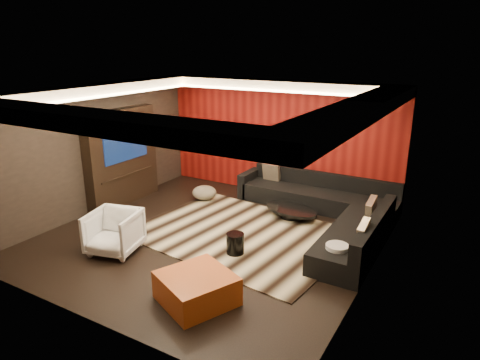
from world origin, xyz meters
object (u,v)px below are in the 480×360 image
Objects in this scene: coffee_table at (291,213)px; sectional_sofa at (329,210)px; white_side_table at (336,258)px; orange_ottoman at (197,288)px; armchair at (114,232)px; drum_stool at (235,243)px.

sectional_sofa is at bearing 14.81° from coffee_table.
sectional_sofa is (0.77, 0.20, 0.14)m from coffee_table.
white_side_table is 0.13× the size of sectional_sofa.
orange_ottoman is at bearing -100.69° from sectional_sofa.
orange_ottoman is 2.26m from armchair.
drum_stool is 1.56m from orange_ottoman.
coffee_table is at bearing 40.57° from armchair.
sectional_sofa is (-0.77, 1.90, 0.03)m from white_side_table.
white_side_table is at bearing 51.68° from orange_ottoman.
orange_ottoman is at bearing -88.99° from coffee_table.
sectional_sofa reaches higher than coffee_table.
orange_ottoman is at bearing -128.32° from white_side_table.
orange_ottoman reaches higher than drum_stool.
drum_stool is at bearing -95.65° from coffee_table.
coffee_table is at bearing 91.01° from orange_ottoman.
drum_stool is 0.44× the size of armchair.
orange_ottoman is at bearing -80.30° from drum_stool.
armchair reaches higher than white_side_table.
sectional_sofa is (0.97, 2.23, 0.06)m from drum_stool.
coffee_table is at bearing -165.19° from sectional_sofa.
drum_stool reaches higher than coffee_table.
sectional_sofa reaches higher than drum_stool.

